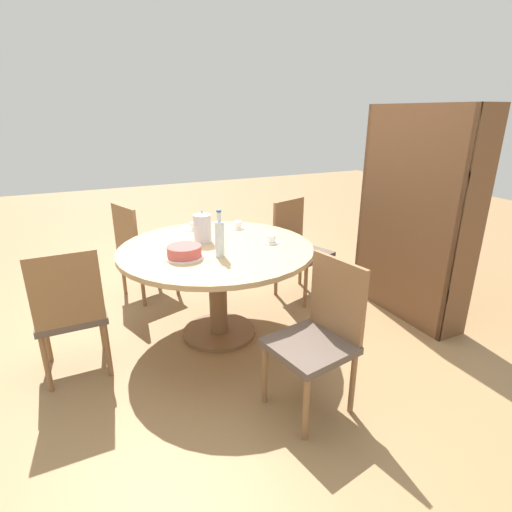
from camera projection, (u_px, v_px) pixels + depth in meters
ground_plane at (219, 333)px, 3.18m from camera, size 14.00×14.00×0.00m
dining_table at (217, 264)px, 2.97m from camera, size 1.42×1.42×0.73m
chair_a at (70, 311)px, 2.53m from camera, size 0.43×0.43×0.90m
chair_b at (319, 334)px, 2.27m from camera, size 0.49×0.49×0.90m
chair_c at (299, 247)px, 3.73m from camera, size 0.53×0.53×0.90m
chair_d at (141, 249)px, 3.66m from camera, size 0.53×0.53×0.90m
bookshelf at (413, 219)px, 3.25m from camera, size 1.04×0.28×1.72m
coffee_pot at (202, 227)px, 2.99m from camera, size 0.13×0.13×0.25m
water_bottle at (220, 238)px, 2.68m from camera, size 0.07×0.07×0.32m
cake_main at (184, 252)px, 2.68m from camera, size 0.26×0.26×0.09m
cup_a at (271, 240)px, 3.00m from camera, size 0.12×0.12×0.06m
cup_b at (194, 227)px, 3.33m from camera, size 0.12×0.12×0.06m
cup_c at (238, 226)px, 3.37m from camera, size 0.12×0.12×0.06m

